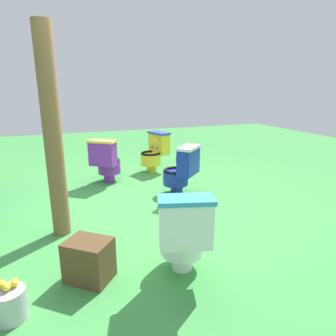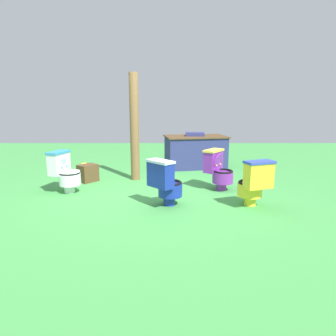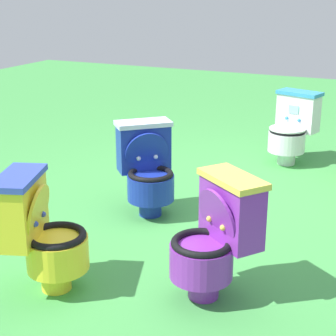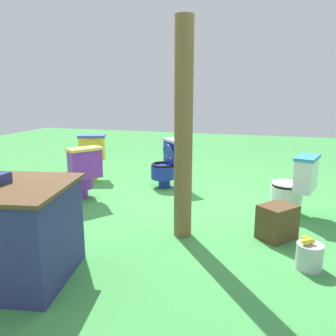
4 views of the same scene
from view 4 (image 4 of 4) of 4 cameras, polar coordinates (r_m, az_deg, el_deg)
ground at (r=4.73m, az=1.29°, el=-5.19°), size 14.00×14.00×0.00m
toilet_white at (r=4.34m, az=20.18°, el=-2.61°), size 0.59×0.53×0.73m
toilet_yellow at (r=5.77m, az=-12.48°, el=1.70°), size 0.54×0.60×0.73m
toilet_blue at (r=5.25m, az=0.10°, el=0.88°), size 0.63×0.63×0.73m
toilet_purple at (r=4.78m, az=-13.93°, el=-0.72°), size 0.63×0.62×0.73m
wooden_post at (r=3.37m, az=2.55°, el=5.92°), size 0.18×0.18×2.13m
small_crate at (r=3.67m, az=17.53°, el=-8.45°), size 0.43×0.44×0.35m
lemon_bucket at (r=3.20m, az=22.22°, el=-13.20°), size 0.22×0.22×0.28m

